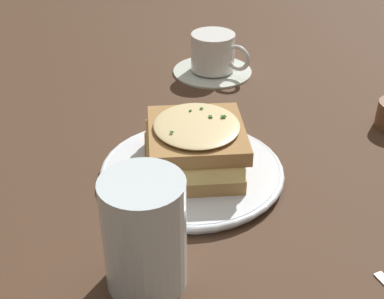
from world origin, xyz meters
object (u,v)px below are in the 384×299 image
(dinner_plate, at_px, (192,172))
(teacup_with_saucer, at_px, (213,56))
(sandwich, at_px, (194,146))
(water_glass, at_px, (145,234))

(dinner_plate, relative_size, teacup_with_saucer, 1.62)
(sandwich, height_order, teacup_with_saucer, sandwich)
(dinner_plate, height_order, sandwich, sandwich)
(teacup_with_saucer, xyz_separation_m, water_glass, (-0.46, -0.19, 0.03))
(sandwich, bearing_deg, teacup_with_saucer, 25.01)
(teacup_with_saucer, height_order, water_glass, water_glass)
(dinner_plate, relative_size, water_glass, 1.94)
(dinner_plate, distance_m, sandwich, 0.04)
(sandwich, bearing_deg, dinner_plate, 155.94)
(teacup_with_saucer, bearing_deg, sandwich, -61.48)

